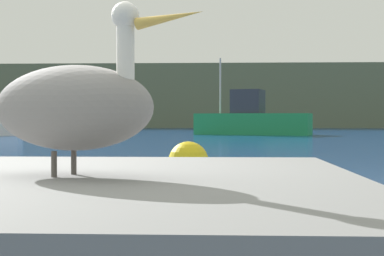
{
  "coord_description": "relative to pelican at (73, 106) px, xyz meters",
  "views": [
    {
      "loc": [
        1.34,
        -3.8,
        1.17
      ],
      "look_at": [
        0.27,
        21.07,
        0.7
      ],
      "focal_mm": 52.46,
      "sensor_mm": 36.0,
      "label": 1
    }
  ],
  "objects": [
    {
      "name": "mooring_buoy",
      "position": [
        0.25,
        7.26,
        -0.87
      ],
      "size": [
        0.74,
        0.74,
        0.74
      ],
      "primitive_type": "sphere",
      "color": "yellow",
      "rests_on": "ground"
    },
    {
      "name": "hillside_backdrop",
      "position": [
        -0.59,
        63.41,
        2.33
      ],
      "size": [
        140.0,
        10.27,
        7.13
      ],
      "primitive_type": "cube",
      "color": "#5B664C",
      "rests_on": "ground"
    },
    {
      "name": "pelican",
      "position": [
        0.0,
        0.0,
        0.0
      ],
      "size": [
        1.26,
        0.81,
        0.89
      ],
      "rotation": [
        0.0,
        0.0,
        -0.42
      ],
      "color": "gray",
      "rests_on": "pier_dock"
    },
    {
      "name": "fishing_boat_green",
      "position": [
        3.17,
        35.16,
        -0.21
      ],
      "size": [
        8.05,
        4.57,
        5.26
      ],
      "rotation": [
        0.0,
        0.0,
        2.85
      ],
      "color": "#1E8C4C",
      "rests_on": "ground"
    }
  ]
}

